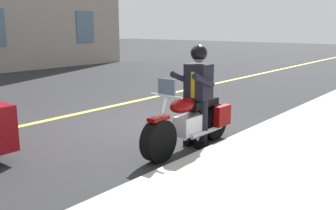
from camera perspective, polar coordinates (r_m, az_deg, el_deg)
name	(u,v)px	position (r m, az deg, el deg)	size (l,w,h in m)	color
ground_plane	(154,124)	(8.12, -2.07, -2.79)	(80.00, 80.00, 0.00)	#28282B
lane_center_stripe	(93,110)	(9.52, -11.22, -0.81)	(60.00, 0.16, 0.01)	#E5DB4C
motorcycle_main	(191,122)	(6.41, 3.49, -2.60)	(2.21, 0.60, 1.26)	black
rider_main	(198,87)	(6.45, 4.51, 2.76)	(0.62, 0.54, 1.74)	black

